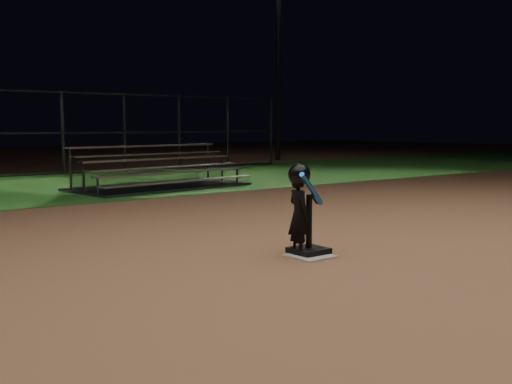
{
  "coord_description": "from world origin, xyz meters",
  "views": [
    {
      "loc": [
        -4.6,
        -4.95,
        1.47
      ],
      "look_at": [
        0.0,
        1.0,
        0.65
      ],
      "focal_mm": 42.85,
      "sensor_mm": 36.0,
      "label": 1
    }
  ],
  "objects_px": {
    "home_plate": "(310,256)",
    "bleacher_right": "(161,180)",
    "batting_tee": "(309,243)",
    "light_pole_right": "(279,41)",
    "child_batter": "(299,207)"
  },
  "relations": [
    {
      "from": "home_plate",
      "to": "bleacher_right",
      "type": "distance_m",
      "value": 8.08
    },
    {
      "from": "home_plate",
      "to": "batting_tee",
      "type": "xyz_separation_m",
      "value": [
        0.06,
        0.09,
        0.13
      ]
    },
    {
      "from": "home_plate",
      "to": "light_pole_right",
      "type": "bearing_deg",
      "value": 51.23
    },
    {
      "from": "home_plate",
      "to": "bleacher_right",
      "type": "bearing_deg",
      "value": 73.01
    },
    {
      "from": "home_plate",
      "to": "child_batter",
      "type": "bearing_deg",
      "value": 119.33
    },
    {
      "from": "home_plate",
      "to": "light_pole_right",
      "type": "height_order",
      "value": "light_pole_right"
    },
    {
      "from": "bleacher_right",
      "to": "light_pole_right",
      "type": "bearing_deg",
      "value": 29.74
    },
    {
      "from": "home_plate",
      "to": "light_pole_right",
      "type": "distance_m",
      "value": 19.79
    },
    {
      "from": "child_batter",
      "to": "home_plate",
      "type": "bearing_deg",
      "value": -138.74
    },
    {
      "from": "batting_tee",
      "to": "child_batter",
      "type": "relative_size",
      "value": 0.64
    },
    {
      "from": "child_batter",
      "to": "light_pole_right",
      "type": "distance_m",
      "value": 19.61
    },
    {
      "from": "light_pole_right",
      "to": "home_plate",
      "type": "bearing_deg",
      "value": -128.77
    },
    {
      "from": "batting_tee",
      "to": "child_batter",
      "type": "bearing_deg",
      "value": 169.32
    },
    {
      "from": "batting_tee",
      "to": "bleacher_right",
      "type": "height_order",
      "value": "bleacher_right"
    },
    {
      "from": "child_batter",
      "to": "bleacher_right",
      "type": "relative_size",
      "value": 0.24
    }
  ]
}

